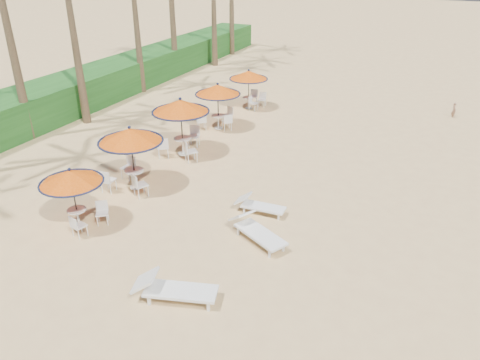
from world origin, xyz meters
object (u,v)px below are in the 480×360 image
object	(u,v)px
station_3	(218,95)
lounger_near	(172,288)
station_1	(129,143)
station_4	(250,80)
lounger_mid	(256,230)
station_2	(181,113)
lounger_far	(258,205)
station_0	(73,183)

from	to	relation	value
station_3	lounger_near	world-z (taller)	station_3
station_1	station_4	distance (m)	10.75
lounger_near	lounger_mid	world-z (taller)	lounger_near
station_3	station_2	bearing A→B (deg)	-88.68
lounger_far	lounger_mid	bearing A→B (deg)	-72.90
station_1	station_2	world-z (taller)	station_2
station_1	lounger_near	size ratio (longest dim) A/B	1.08
station_2	lounger_near	distance (m)	9.67
station_1	station_2	bearing A→B (deg)	89.50
station_0	station_3	xyz separation A→B (m)	(-0.10, 10.11, 0.10)
lounger_near	station_3	bearing A→B (deg)	95.14
lounger_mid	station_1	bearing A→B (deg)	-165.31
station_2	lounger_near	bearing A→B (deg)	-60.41
station_1	lounger_mid	bearing A→B (deg)	-12.87
station_1	station_0	bearing A→B (deg)	-89.02
station_3	lounger_far	distance (m)	8.62
station_1	lounger_near	bearing A→B (deg)	-45.12
station_4	lounger_mid	distance (m)	13.30
station_2	lounger_far	distance (m)	6.17
station_1	lounger_far	distance (m)	5.26
lounger_mid	lounger_far	distance (m)	1.68
station_0	station_2	bearing A→B (deg)	90.18
station_2	lounger_near	world-z (taller)	station_2
station_1	station_3	bearing A→B (deg)	90.41
lounger_near	lounger_mid	xyz separation A→B (m)	(0.86, 3.49, -0.01)
station_2	lounger_mid	distance (m)	7.53
station_4	lounger_mid	world-z (taller)	station_4
station_3	station_4	xyz separation A→B (m)	(0.11, 3.63, -0.08)
station_4	station_2	bearing A→B (deg)	-90.19
station_2	station_3	distance (m)	3.58
station_3	station_1	bearing A→B (deg)	-89.59
station_3	lounger_mid	world-z (taller)	station_3
station_0	lounger_near	bearing A→B (deg)	-20.62
lounger_mid	lounger_far	xyz separation A→B (m)	(-0.58, 1.57, -0.07)
lounger_mid	station_0	bearing A→B (deg)	-135.24
station_2	lounger_mid	size ratio (longest dim) A/B	1.16
station_1	lounger_far	world-z (taller)	station_1
lounger_far	station_3	bearing A→B (deg)	123.64
station_3	lounger_mid	size ratio (longest dim) A/B	1.05
lounger_near	lounger_far	bearing A→B (deg)	69.97
lounger_near	station_4	bearing A→B (deg)	89.98
station_1	lounger_far	bearing A→B (deg)	3.33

